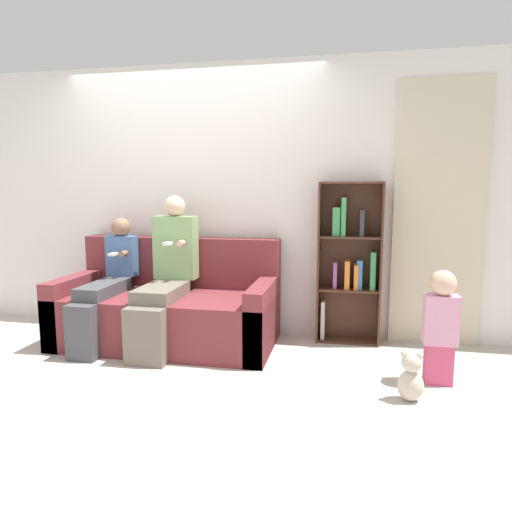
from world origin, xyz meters
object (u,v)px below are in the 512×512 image
Objects in this scene: child_seated at (106,282)px; teddy_bear at (411,378)px; bookshelf at (349,262)px; couch at (169,309)px; adult_seated at (166,272)px; toddler_standing at (441,324)px.

child_seated is 3.29× the size of teddy_bear.
couch is at bearing -166.99° from bookshelf.
child_seated reaches higher than teddy_bear.
teddy_bear is at bearing -19.25° from adult_seated.
bookshelf is at bearing 127.96° from toddler_standing.
child_seated is at bearing 173.85° from toddler_standing.
adult_seated is 1.61× the size of toddler_standing.
teddy_bear is at bearing -21.74° from couch.
couch is at bearing 17.38° from child_seated.
adult_seated is at bearing -163.04° from bookshelf.
couch is 1.32× the size of bookshelf.
couch is 1.44× the size of adult_seated.
adult_seated is at bearing 160.75° from teddy_bear.
teddy_bear is (2.00, -0.80, -0.15)m from couch.
adult_seated reaches higher than couch.
child_seated is at bearing -165.89° from bookshelf.
adult_seated is 1.63m from bookshelf.
toddler_standing reaches higher than teddy_bear.
bookshelf reaches higher than child_seated.
bookshelf is 1.37m from teddy_bear.
adult_seated is at bearing 170.93° from toddler_standing.
child_seated is 1.36× the size of toddler_standing.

